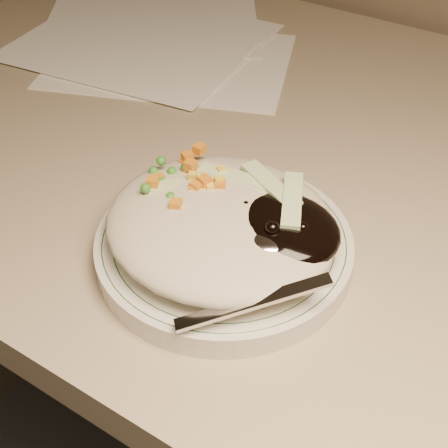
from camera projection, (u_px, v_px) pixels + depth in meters
The scene contains 5 objects.
desk at pixel (374, 315), 0.74m from camera, with size 1.40×0.70×0.74m.
plate at pixel (224, 247), 0.53m from camera, with size 0.22×0.22×0.02m, color silver.
plate_rim at pixel (224, 238), 0.52m from camera, with size 0.20×0.20×0.00m.
meal at pixel (228, 221), 0.50m from camera, with size 0.21×0.19×0.05m.
papers at pixel (151, 41), 0.84m from camera, with size 0.45×0.39×0.00m.
Camera 1 is at (0.11, 0.87, 1.11)m, focal length 50.00 mm.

